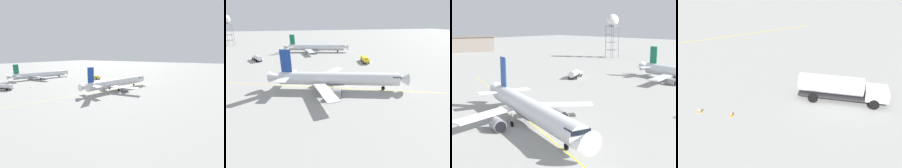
{
  "view_description": "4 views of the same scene",
  "coord_description": "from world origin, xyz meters",
  "views": [
    {
      "loc": [
        -41.52,
        69.14,
        17.52
      ],
      "look_at": [
        1.44,
        0.29,
        2.14
      ],
      "focal_mm": 25.04,
      "sensor_mm": 36.0,
      "label": 1
    },
    {
      "loc": [
        -48.78,
        13.06,
        20.12
      ],
      "look_at": [
        -4.72,
        2.28,
        2.72
      ],
      "focal_mm": 27.09,
      "sensor_mm": 36.0,
      "label": 2
    },
    {
      "loc": [
        -41.64,
        -46.46,
        20.12
      ],
      "look_at": [
        15.81,
        10.14,
        4.81
      ],
      "focal_mm": 53.53,
      "sensor_mm": 36.0,
      "label": 3
    },
    {
      "loc": [
        56.68,
        10.46,
        14.35
      ],
      "look_at": [
        43.76,
        25.96,
        4.39
      ],
      "focal_mm": 40.72,
      "sensor_mm": 36.0,
      "label": 4
    }
  ],
  "objects": [
    {
      "name": "fuel_tanker_truck",
      "position": [
        44.81,
        33.28,
        1.58
      ],
      "size": [
        9.75,
        6.51,
        2.87
      ],
      "rotation": [
        0.0,
        0.0,
        0.47
      ],
      "color": "#232326",
      "rests_on": "ground_plane"
    },
    {
      "name": "safety_cone_near",
      "position": [
        35.16,
        21.67,
        0.28
      ],
      "size": [
        0.36,
        0.36,
        0.55
      ],
      "color": "orange",
      "rests_on": "ground_plane"
    },
    {
      "name": "safety_cone_mid",
      "position": [
        38.18,
        23.32,
        0.28
      ],
      "size": [
        0.36,
        0.36,
        0.55
      ],
      "color": "orange",
      "rests_on": "ground_plane"
    }
  ]
}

